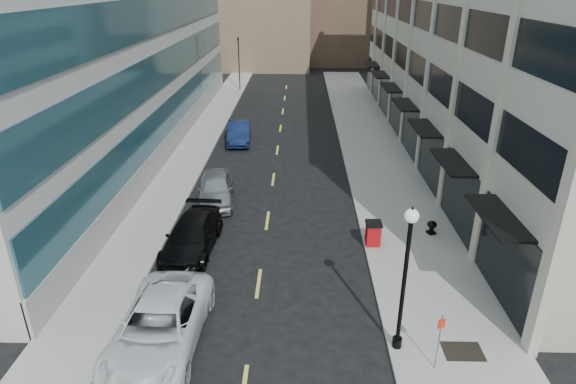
{
  "coord_description": "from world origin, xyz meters",
  "views": [
    {
      "loc": [
        1.75,
        -9.62,
        12.21
      ],
      "look_at": [
        1.19,
        12.06,
        2.6
      ],
      "focal_mm": 30.0,
      "sensor_mm": 36.0,
      "label": 1
    }
  ],
  "objects_px": {
    "lamppost": "(406,269)",
    "sign_post": "(440,334)",
    "car_black_pickup": "(192,236)",
    "trash_bin": "(373,233)",
    "traffic_signal": "(238,41)",
    "car_blue_sedan": "(239,132)",
    "car_silver_sedan": "(216,189)",
    "urn_planter": "(432,226)",
    "car_white_van": "(159,326)"
  },
  "relations": [
    {
      "from": "car_blue_sedan",
      "to": "urn_planter",
      "type": "bearing_deg",
      "value": -57.4
    },
    {
      "from": "lamppost",
      "to": "sign_post",
      "type": "bearing_deg",
      "value": -42.52
    },
    {
      "from": "sign_post",
      "to": "urn_planter",
      "type": "height_order",
      "value": "sign_post"
    },
    {
      "from": "traffic_signal",
      "to": "trash_bin",
      "type": "relative_size",
      "value": 5.62
    },
    {
      "from": "car_white_van",
      "to": "car_silver_sedan",
      "type": "height_order",
      "value": "car_white_van"
    },
    {
      "from": "trash_bin",
      "to": "lamppost",
      "type": "distance_m",
      "value": 7.71
    },
    {
      "from": "traffic_signal",
      "to": "car_black_pickup",
      "type": "bearing_deg",
      "value": -86.86
    },
    {
      "from": "car_black_pickup",
      "to": "trash_bin",
      "type": "relative_size",
      "value": 4.42
    },
    {
      "from": "trash_bin",
      "to": "urn_planter",
      "type": "distance_m",
      "value": 3.44
    },
    {
      "from": "traffic_signal",
      "to": "car_black_pickup",
      "type": "height_order",
      "value": "traffic_signal"
    },
    {
      "from": "traffic_signal",
      "to": "sign_post",
      "type": "height_order",
      "value": "traffic_signal"
    },
    {
      "from": "car_blue_sedan",
      "to": "trash_bin",
      "type": "bearing_deg",
      "value": -67.47
    },
    {
      "from": "car_white_van",
      "to": "car_black_pickup",
      "type": "height_order",
      "value": "car_white_van"
    },
    {
      "from": "car_white_van",
      "to": "lamppost",
      "type": "xyz_separation_m",
      "value": [
        8.5,
        0.02,
        2.56
      ]
    },
    {
      "from": "lamppost",
      "to": "urn_planter",
      "type": "xyz_separation_m",
      "value": [
        3.3,
        8.48,
        -2.87
      ]
    },
    {
      "from": "car_white_van",
      "to": "lamppost",
      "type": "height_order",
      "value": "lamppost"
    },
    {
      "from": "urn_planter",
      "to": "car_silver_sedan",
      "type": "bearing_deg",
      "value": 161.76
    },
    {
      "from": "car_white_van",
      "to": "sign_post",
      "type": "relative_size",
      "value": 2.89
    },
    {
      "from": "car_silver_sedan",
      "to": "urn_planter",
      "type": "height_order",
      "value": "car_silver_sedan"
    },
    {
      "from": "lamppost",
      "to": "trash_bin",
      "type": "bearing_deg",
      "value": 89.21
    },
    {
      "from": "car_blue_sedan",
      "to": "sign_post",
      "type": "distance_m",
      "value": 26.8
    },
    {
      "from": "car_white_van",
      "to": "sign_post",
      "type": "height_order",
      "value": "sign_post"
    },
    {
      "from": "car_black_pickup",
      "to": "lamppost",
      "type": "distance_m",
      "value": 11.37
    },
    {
      "from": "trash_bin",
      "to": "lamppost",
      "type": "bearing_deg",
      "value": -92.23
    },
    {
      "from": "car_silver_sedan",
      "to": "sign_post",
      "type": "relative_size",
      "value": 2.31
    },
    {
      "from": "car_silver_sedan",
      "to": "car_white_van",
      "type": "bearing_deg",
      "value": -97.58
    },
    {
      "from": "car_black_pickup",
      "to": "car_silver_sedan",
      "type": "height_order",
      "value": "car_silver_sedan"
    },
    {
      "from": "car_white_van",
      "to": "sign_post",
      "type": "bearing_deg",
      "value": -4.09
    },
    {
      "from": "lamppost",
      "to": "urn_planter",
      "type": "distance_m",
      "value": 9.54
    },
    {
      "from": "car_white_van",
      "to": "car_silver_sedan",
      "type": "relative_size",
      "value": 1.25
    },
    {
      "from": "sign_post",
      "to": "car_black_pickup",
      "type": "bearing_deg",
      "value": 122.65
    },
    {
      "from": "urn_planter",
      "to": "car_white_van",
      "type": "bearing_deg",
      "value": -144.24
    },
    {
      "from": "trash_bin",
      "to": "sign_post",
      "type": "bearing_deg",
      "value": -84.53
    },
    {
      "from": "trash_bin",
      "to": "sign_post",
      "type": "height_order",
      "value": "sign_post"
    },
    {
      "from": "car_black_pickup",
      "to": "trash_bin",
      "type": "distance_m",
      "value": 8.87
    },
    {
      "from": "car_white_van",
      "to": "urn_planter",
      "type": "bearing_deg",
      "value": 37.56
    },
    {
      "from": "car_silver_sedan",
      "to": "trash_bin",
      "type": "relative_size",
      "value": 4.06
    },
    {
      "from": "sign_post",
      "to": "trash_bin",
      "type": "bearing_deg",
      "value": 77.78
    },
    {
      "from": "car_blue_sedan",
      "to": "urn_planter",
      "type": "height_order",
      "value": "car_blue_sedan"
    },
    {
      "from": "car_blue_sedan",
      "to": "urn_planter",
      "type": "distance_m",
      "value": 19.5
    },
    {
      "from": "urn_planter",
      "to": "lamppost",
      "type": "bearing_deg",
      "value": -111.26
    },
    {
      "from": "sign_post",
      "to": "car_white_van",
      "type": "bearing_deg",
      "value": 154.98
    },
    {
      "from": "car_white_van",
      "to": "trash_bin",
      "type": "relative_size",
      "value": 5.09
    },
    {
      "from": "traffic_signal",
      "to": "urn_planter",
      "type": "relative_size",
      "value": 10.06
    },
    {
      "from": "car_white_van",
      "to": "car_blue_sedan",
      "type": "bearing_deg",
      "value": 91.8
    },
    {
      "from": "trash_bin",
      "to": "sign_post",
      "type": "distance_m",
      "value": 8.36
    },
    {
      "from": "lamppost",
      "to": "sign_post",
      "type": "distance_m",
      "value": 2.39
    },
    {
      "from": "car_white_van",
      "to": "car_blue_sedan",
      "type": "height_order",
      "value": "car_white_van"
    },
    {
      "from": "traffic_signal",
      "to": "car_blue_sedan",
      "type": "bearing_deg",
      "value": -83.44
    },
    {
      "from": "urn_planter",
      "to": "trash_bin",
      "type": "bearing_deg",
      "value": -159.02
    }
  ]
}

